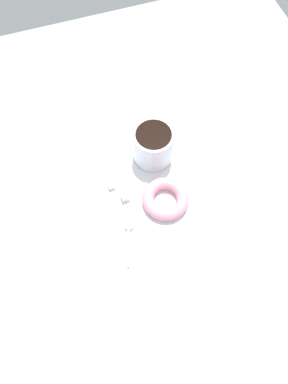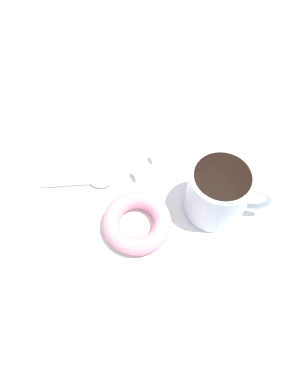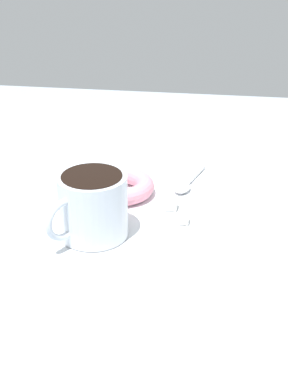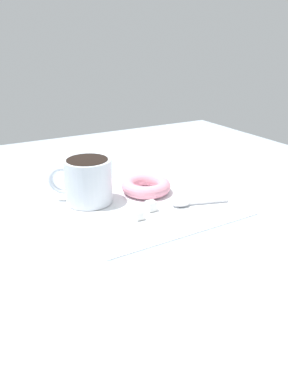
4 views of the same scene
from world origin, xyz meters
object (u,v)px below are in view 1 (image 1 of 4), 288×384
object	(u,v)px
sugar_cube_extra	(111,185)
coffee_cup	(153,144)
sugar_cube	(125,195)
spoon	(129,229)
donut	(166,199)

from	to	relation	value
sugar_cube_extra	coffee_cup	bearing A→B (deg)	-66.99
coffee_cup	sugar_cube	distance (cm)	13.15
coffee_cup	spoon	size ratio (longest dim) A/B	1.00
spoon	sugar_cube_extra	bearing A→B (deg)	2.92
sugar_cube_extra	donut	bearing A→B (deg)	-125.58
sugar_cube	coffee_cup	bearing A→B (deg)	-49.19
spoon	sugar_cube_extra	world-z (taller)	sugar_cube_extra
donut	spoon	xyz separation A→B (cm)	(-3.75, 9.72, -0.93)
spoon	sugar_cube_extra	xyz separation A→B (cm)	(11.11, 0.57, 0.36)
sugar_cube	sugar_cube_extra	bearing A→B (deg)	32.90
donut	spoon	world-z (taller)	donut
donut	spoon	bearing A→B (deg)	111.10
sugar_cube_extra	sugar_cube	bearing A→B (deg)	-147.10
coffee_cup	donut	xyz separation A→B (cm)	(-12.33, 1.40, -3.16)
donut	sugar_cube	size ratio (longest dim) A/B	5.95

